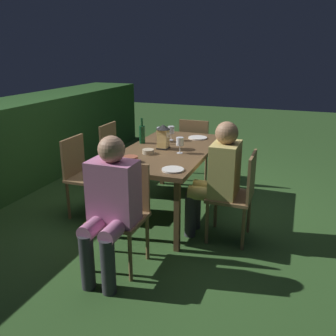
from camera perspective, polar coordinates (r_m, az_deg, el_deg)
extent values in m
plane|color=#2D5123|center=(4.21, 0.00, -6.65)|extent=(16.00, 16.00, 0.00)
cube|color=brown|center=(3.96, 0.00, 2.71)|extent=(1.73, 0.90, 0.04)
cube|color=brown|center=(3.27, 1.44, -7.61)|extent=(0.05, 0.05, 0.69)
cube|color=brown|center=(4.70, 7.67, 0.38)|extent=(0.05, 0.05, 0.69)
cube|color=brown|center=(3.56, -10.20, -5.68)|extent=(0.05, 0.05, 0.69)
cube|color=brown|center=(4.91, -0.95, 1.31)|extent=(0.05, 0.05, 0.69)
cube|color=brown|center=(5.12, 4.56, 3.05)|extent=(0.40, 0.42, 0.03)
cube|color=brown|center=(4.90, 4.03, 5.06)|extent=(0.03, 0.40, 0.42)
cylinder|color=brown|center=(5.39, 3.15, 1.36)|extent=(0.03, 0.03, 0.42)
cylinder|color=brown|center=(5.30, 6.87, 0.96)|extent=(0.03, 0.03, 0.42)
cylinder|color=brown|center=(5.08, 2.02, 0.32)|extent=(0.03, 0.03, 0.42)
cylinder|color=brown|center=(4.99, 5.96, -0.12)|extent=(0.03, 0.03, 0.42)
cube|color=brown|center=(3.04, -7.76, -7.94)|extent=(0.40, 0.42, 0.03)
cube|color=brown|center=(3.11, -6.34, -2.80)|extent=(0.03, 0.40, 0.42)
cylinder|color=brown|center=(2.95, -5.94, -13.80)|extent=(0.03, 0.03, 0.42)
cylinder|color=brown|center=(3.10, -12.08, -12.36)|extent=(0.03, 0.03, 0.42)
cylinder|color=brown|center=(3.21, -3.26, -10.83)|extent=(0.03, 0.03, 0.42)
cylinder|color=brown|center=(3.36, -9.00, -9.69)|extent=(0.03, 0.03, 0.42)
cube|color=#C675A3|center=(2.89, -8.53, -3.69)|extent=(0.24, 0.38, 0.50)
sphere|color=tan|center=(2.78, -8.86, 2.91)|extent=(0.21, 0.21, 0.21)
cylinder|color=#C675A3|center=(2.84, -8.03, -9.37)|extent=(0.36, 0.13, 0.13)
cylinder|color=#C675A3|center=(2.92, -11.20, -8.72)|extent=(0.36, 0.13, 0.13)
cylinder|color=#333338|center=(2.84, -9.37, -15.02)|extent=(0.11, 0.11, 0.45)
cylinder|color=#333338|center=(2.92, -12.56, -14.20)|extent=(0.11, 0.11, 0.45)
cube|color=brown|center=(4.68, -7.21, 1.49)|extent=(0.42, 0.40, 0.03)
cube|color=brown|center=(4.71, -9.35, 4.33)|extent=(0.40, 0.03, 0.42)
cylinder|color=brown|center=(4.83, -4.34, -0.68)|extent=(0.03, 0.03, 0.42)
cylinder|color=brown|center=(4.53, -6.21, -2.06)|extent=(0.03, 0.03, 0.42)
cylinder|color=brown|center=(4.98, -7.91, -0.24)|extent=(0.03, 0.03, 0.42)
cylinder|color=brown|center=(4.68, -9.95, -1.55)|extent=(0.03, 0.03, 0.42)
cube|color=brown|center=(3.51, 9.67, -4.41)|extent=(0.42, 0.40, 0.03)
cube|color=brown|center=(3.40, 12.96, -1.28)|extent=(0.40, 0.02, 0.42)
cylinder|color=brown|center=(3.47, 6.12, -8.59)|extent=(0.03, 0.03, 0.42)
cylinder|color=brown|center=(3.79, 7.47, -6.26)|extent=(0.03, 0.03, 0.42)
cylinder|color=brown|center=(3.42, 11.72, -9.34)|extent=(0.03, 0.03, 0.42)
cylinder|color=brown|center=(3.74, 12.58, -6.90)|extent=(0.03, 0.03, 0.42)
cube|color=tan|center=(3.43, 8.91, -0.20)|extent=(0.38, 0.24, 0.50)
sphere|color=#997051|center=(3.33, 9.20, 5.43)|extent=(0.21, 0.21, 0.21)
cylinder|color=tan|center=(3.45, 6.14, -4.12)|extent=(0.13, 0.36, 0.13)
cylinder|color=tan|center=(3.62, 6.85, -3.10)|extent=(0.13, 0.36, 0.13)
cylinder|color=#333338|center=(3.59, 3.52, -7.33)|extent=(0.11, 0.11, 0.45)
cylinder|color=#333338|center=(3.74, 4.32, -6.21)|extent=(0.11, 0.11, 0.45)
cube|color=brown|center=(4.04, -12.21, -1.50)|extent=(0.42, 0.40, 0.03)
cube|color=brown|center=(4.07, -14.66, 1.80)|extent=(0.40, 0.03, 0.42)
cylinder|color=brown|center=(4.18, -8.73, -3.91)|extent=(0.03, 0.03, 0.42)
cylinder|color=brown|center=(3.90, -11.26, -5.75)|extent=(0.03, 0.03, 0.42)
cylinder|color=brown|center=(4.35, -12.67, -3.28)|extent=(0.03, 0.03, 0.42)
cylinder|color=brown|center=(4.07, -15.37, -4.98)|extent=(0.03, 0.03, 0.42)
cube|color=black|center=(3.97, -0.76, 3.17)|extent=(0.12, 0.12, 0.01)
cube|color=#F9D17A|center=(3.94, -0.76, 4.68)|extent=(0.11, 0.11, 0.20)
cone|color=black|center=(3.91, -0.77, 6.46)|extent=(0.15, 0.15, 0.05)
cylinder|color=#144723|center=(4.19, -4.08, 5.24)|extent=(0.07, 0.07, 0.20)
cylinder|color=#144723|center=(4.16, -4.12, 7.19)|extent=(0.03, 0.03, 0.09)
cylinder|color=silver|center=(4.34, 0.47, 4.40)|extent=(0.06, 0.06, 0.00)
cylinder|color=silver|center=(4.33, 0.48, 4.94)|extent=(0.01, 0.01, 0.08)
cylinder|color=silver|center=(4.31, 0.48, 6.01)|extent=(0.08, 0.08, 0.08)
cylinder|color=maroon|center=(4.31, 0.48, 5.70)|extent=(0.07, 0.07, 0.03)
cylinder|color=silver|center=(3.79, 1.86, 2.37)|extent=(0.06, 0.06, 0.00)
cylinder|color=silver|center=(3.78, 1.86, 2.98)|extent=(0.01, 0.01, 0.08)
cylinder|color=silver|center=(3.76, 1.88, 4.20)|extent=(0.08, 0.08, 0.08)
cylinder|color=maroon|center=(3.77, 1.87, 3.85)|extent=(0.07, 0.07, 0.03)
cylinder|color=silver|center=(4.29, -1.24, 4.23)|extent=(0.06, 0.06, 0.00)
cylinder|color=silver|center=(4.28, -1.25, 4.78)|extent=(0.01, 0.01, 0.08)
cylinder|color=silver|center=(4.26, -1.25, 5.86)|extent=(0.08, 0.08, 0.08)
cylinder|color=maroon|center=(4.26, -1.25, 5.54)|extent=(0.07, 0.07, 0.03)
cylinder|color=white|center=(4.44, 4.68, 4.75)|extent=(0.23, 0.23, 0.01)
cylinder|color=silver|center=(3.25, 0.77, -0.26)|extent=(0.20, 0.20, 0.01)
cylinder|color=#9E5138|center=(3.50, -5.89, 1.37)|extent=(0.14, 0.14, 0.06)
cylinder|color=#424C1E|center=(3.49, -5.90, 1.55)|extent=(0.12, 0.12, 0.02)
cylinder|color=#BCAD8E|center=(3.77, -3.11, 2.59)|extent=(0.12, 0.12, 0.05)
cylinder|color=tan|center=(3.76, -3.12, 2.73)|extent=(0.10, 0.10, 0.01)
cube|color=#234C1E|center=(5.21, -24.13, 3.15)|extent=(6.09, 0.86, 1.12)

